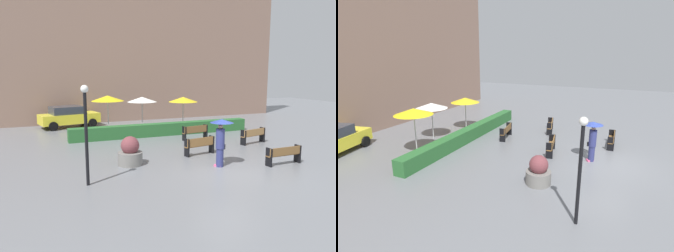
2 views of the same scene
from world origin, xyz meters
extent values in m
plane|color=slate|center=(0.00, 0.00, 0.00)|extent=(60.00, 60.00, 0.00)
cube|color=brown|center=(2.85, 0.00, 0.44)|extent=(1.77, 0.33, 0.04)
cube|color=brown|center=(2.86, -0.16, 0.64)|extent=(1.76, 0.09, 0.36)
cube|color=black|center=(2.03, -0.05, 0.41)|extent=(0.07, 0.38, 0.82)
cube|color=black|center=(3.68, 0.01, 0.41)|extent=(0.07, 0.38, 0.82)
cube|color=olive|center=(0.18, 2.98, 0.46)|extent=(1.68, 0.55, 0.04)
cube|color=olive|center=(0.20, 2.82, 0.68)|extent=(1.64, 0.33, 0.41)
cube|color=black|center=(-0.57, 2.82, 0.44)|extent=(0.12, 0.37, 0.88)
cube|color=black|center=(0.94, 3.09, 0.44)|extent=(0.12, 0.37, 0.88)
cube|color=brown|center=(1.64, 6.40, 0.45)|extent=(1.71, 0.52, 0.04)
cube|color=brown|center=(1.67, 6.25, 0.67)|extent=(1.67, 0.29, 0.40)
cube|color=black|center=(0.87, 6.26, 0.44)|extent=(0.12, 0.38, 0.87)
cube|color=black|center=(2.42, 6.50, 0.44)|extent=(0.12, 0.38, 0.87)
cube|color=#9E7242|center=(4.23, 4.16, 0.47)|extent=(1.76, 0.66, 0.04)
cube|color=#9E7242|center=(4.27, 4.01, 0.68)|extent=(1.70, 0.44, 0.38)
cube|color=black|center=(3.45, 3.95, 0.43)|extent=(0.14, 0.37, 0.87)
cube|color=black|center=(5.03, 4.33, 0.43)|extent=(0.14, 0.37, 0.87)
cylinder|color=navy|center=(0.04, 0.75, 0.40)|extent=(0.32, 0.32, 0.81)
cube|color=#F2598C|center=(0.01, 0.80, 0.04)|extent=(0.39, 0.41, 0.08)
cylinder|color=navy|center=(0.04, 0.75, 1.24)|extent=(0.38, 0.38, 0.87)
sphere|color=tan|center=(0.04, 0.75, 1.78)|extent=(0.21, 0.21, 0.21)
cube|color=black|center=(0.21, 0.88, 0.86)|extent=(0.23, 0.29, 0.22)
cylinder|color=black|center=(0.12, 0.80, 1.56)|extent=(0.02, 0.02, 0.90)
cone|color=navy|center=(0.12, 0.80, 2.01)|extent=(1.01, 1.01, 0.16)
cylinder|color=slate|center=(-3.52, 2.47, 0.29)|extent=(1.10, 1.10, 0.58)
sphere|color=brown|center=(-3.52, 2.47, 0.88)|extent=(0.82, 0.82, 0.82)
cylinder|color=black|center=(-5.69, 0.44, 1.70)|extent=(0.12, 0.12, 3.40)
sphere|color=white|center=(-5.69, 0.44, 3.52)|extent=(0.28, 0.28, 0.28)
cylinder|color=silver|center=(-2.92, 9.77, 1.20)|extent=(0.06, 0.06, 2.40)
cone|color=yellow|center=(-2.92, 9.77, 2.40)|extent=(2.09, 2.09, 0.35)
cylinder|color=silver|center=(-0.31, 10.74, 1.08)|extent=(0.06, 0.06, 2.17)
cone|color=white|center=(-0.31, 10.74, 2.17)|extent=(2.05, 2.05, 0.35)
cylinder|color=silver|center=(2.49, 10.00, 1.07)|extent=(0.06, 0.06, 2.14)
cone|color=yellow|center=(2.49, 10.00, 2.14)|extent=(2.05, 2.05, 0.35)
cube|color=#28602D|center=(0.39, 8.40, 0.40)|extent=(11.99, 0.70, 0.79)
cube|color=#846656|center=(0.00, 16.00, 5.80)|extent=(28.00, 1.20, 11.61)
cylinder|color=black|center=(-3.71, 15.07, 0.32)|extent=(0.67, 0.35, 0.64)
cylinder|color=black|center=(-3.35, 13.36, 0.32)|extent=(0.67, 0.35, 0.64)
camera|label=1|loc=(-7.42, -11.66, 4.16)|focal=36.10mm
camera|label=2|loc=(-13.76, -0.71, 5.55)|focal=28.93mm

